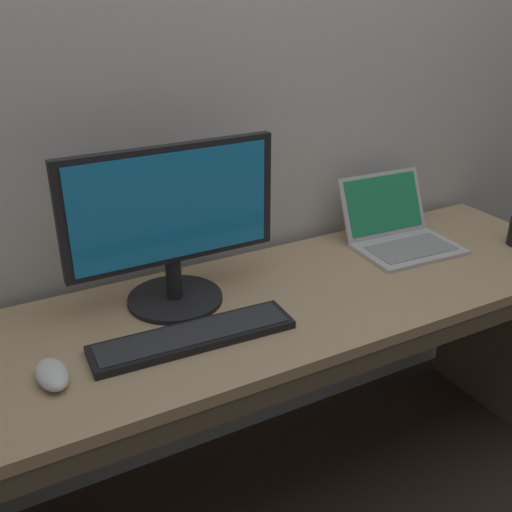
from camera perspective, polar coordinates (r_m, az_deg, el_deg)
The scene contains 6 objects.
ground_plane at distance 2.10m, azimuth 3.13°, elevation -21.21°, with size 14.00×14.00×0.00m, color #382D23.
desk at distance 1.74m, azimuth 3.70°, elevation -9.32°, with size 1.86×0.59×0.73m.
laptop_silver at distance 1.97m, azimuth 13.35°, elevation 2.37°, with size 0.33×0.32×0.20m.
external_monitor at distance 1.51m, azimuth -8.01°, elevation 3.16°, with size 0.55×0.25×0.43m.
wired_keyboard at distance 1.45m, azimuth -5.97°, elevation -7.60°, with size 0.50×0.14×0.02m.
computer_mouse at distance 1.37m, azimuth -18.80°, elevation -10.60°, with size 0.07×0.12×0.04m, color white.
Camera 1 is at (-0.78, -1.21, 1.53)m, focal length 42.14 mm.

